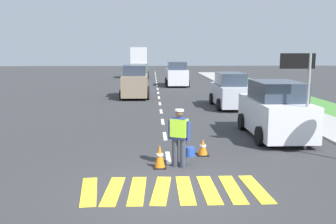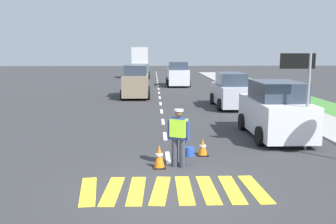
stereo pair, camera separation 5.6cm
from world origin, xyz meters
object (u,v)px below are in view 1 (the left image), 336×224
object	(u,v)px
car_parked_far	(230,91)
lane_direction_sign	(302,78)
road_worker	(180,135)
traffic_cone_near	(160,156)
traffic_cone_far	(203,147)
delivery_truck	(139,64)
car_parked_curbside	(275,111)
car_oncoming_second	(135,83)
car_outgoing_far	(177,75)

from	to	relation	value
car_parked_far	lane_direction_sign	bearing A→B (deg)	-87.54
road_worker	traffic_cone_near	size ratio (longest dim) A/B	2.47
traffic_cone_far	car_parked_far	xyz separation A→B (m)	(2.89, 10.13, 0.67)
delivery_truck	car_parked_curbside	world-z (taller)	delivery_truck
road_worker	car_parked_curbside	bearing A→B (deg)	43.21
lane_direction_sign	car_oncoming_second	world-z (taller)	lane_direction_sign
traffic_cone_far	car_parked_far	distance (m)	10.55
road_worker	traffic_cone_far	bearing A→B (deg)	55.21
car_outgoing_far	car_parked_far	bearing A→B (deg)	-80.64
car_oncoming_second	car_parked_curbside	world-z (taller)	car_oncoming_second
car_oncoming_second	car_outgoing_far	xyz separation A→B (m)	(3.46, 8.49, -0.02)
delivery_truck	car_parked_far	bearing A→B (deg)	-75.54
traffic_cone_far	road_worker	bearing A→B (deg)	-124.79
delivery_truck	car_outgoing_far	size ratio (longest dim) A/B	1.05
traffic_cone_near	traffic_cone_far	distance (m)	1.87
delivery_truck	car_outgoing_far	xyz separation A→B (m)	(3.75, -9.77, -0.59)
delivery_truck	car_parked_far	xyz separation A→B (m)	(5.94, -23.04, -0.68)
traffic_cone_far	car_outgoing_far	size ratio (longest dim) A/B	0.12
traffic_cone_near	car_parked_curbside	bearing A→B (deg)	39.82
lane_direction_sign	delivery_truck	size ratio (longest dim) A/B	0.70
traffic_cone_far	car_outgoing_far	world-z (taller)	car_outgoing_far
lane_direction_sign	traffic_cone_far	bearing A→B (deg)	-169.35
car_outgoing_far	car_parked_far	xyz separation A→B (m)	(2.19, -13.27, -0.09)
lane_direction_sign	traffic_cone_near	distance (m)	5.46
car_parked_curbside	lane_direction_sign	bearing A→B (deg)	-83.32
car_parked_curbside	car_outgoing_far	distance (m)	21.04
traffic_cone_near	delivery_truck	xyz separation A→B (m)	(-1.65, 34.42, 1.28)
traffic_cone_near	car_parked_far	size ratio (longest dim) A/B	0.16
lane_direction_sign	car_parked_far	bearing A→B (deg)	92.46
traffic_cone_near	car_parked_curbside	distance (m)	5.87
traffic_cone_near	car_outgoing_far	distance (m)	24.74
car_outgoing_far	traffic_cone_far	bearing A→B (deg)	-91.72
road_worker	car_parked_far	xyz separation A→B (m)	(3.71, 11.30, -0.00)
traffic_cone_near	traffic_cone_far	xyz separation A→B (m)	(1.40, 1.25, -0.07)
delivery_truck	car_oncoming_second	bearing A→B (deg)	-89.09
traffic_cone_far	delivery_truck	size ratio (longest dim) A/B	0.12
lane_direction_sign	car_outgoing_far	size ratio (longest dim) A/B	0.73
traffic_cone_near	car_parked_far	xyz separation A→B (m)	(4.29, 11.37, 0.59)
traffic_cone_far	car_parked_far	size ratio (longest dim) A/B	0.12
road_worker	car_parked_far	bearing A→B (deg)	71.84
traffic_cone_far	car_outgoing_far	bearing A→B (deg)	88.28
traffic_cone_far	delivery_truck	bearing A→B (deg)	95.25
traffic_cone_near	car_outgoing_far	xyz separation A→B (m)	(2.10, 24.64, 0.69)
road_worker	traffic_cone_far	distance (m)	1.58
car_oncoming_second	delivery_truck	bearing A→B (deg)	90.91
traffic_cone_near	car_oncoming_second	size ratio (longest dim) A/B	0.17
traffic_cone_near	traffic_cone_far	world-z (taller)	traffic_cone_near
car_parked_curbside	car_outgoing_far	world-z (taller)	car_outgoing_far
traffic_cone_near	car_oncoming_second	bearing A→B (deg)	94.83
lane_direction_sign	delivery_truck	distance (m)	33.17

